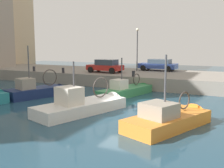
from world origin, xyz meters
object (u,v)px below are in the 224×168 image
Objects in this scene: fishing_boat_white at (86,110)px; parked_car_blue at (158,65)px; fishing_boat_green at (128,94)px; mooring_bollard_north at (34,69)px; mooring_bollard_south at (133,74)px; parked_car_red at (106,66)px; fishing_boat_navy at (40,95)px; mooring_bollard_mid at (63,70)px; quay_streetlamp at (137,42)px; fishing_boat_orange at (172,124)px.

fishing_boat_white is 1.63× the size of parked_car_blue.
fishing_boat_white reaches higher than fishing_boat_green.
mooring_bollard_south is at bearing -90.00° from mooring_bollard_north.
parked_car_red is at bearing 21.38° from fishing_boat_white.
mooring_bollard_south is (6.53, -5.60, 1.36)m from fishing_boat_navy.
mooring_bollard_mid is 4.00m from mooring_bollard_north.
fishing_boat_white is 15.72m from quay_streetlamp.
fishing_boat_green reaches higher than mooring_bollard_mid.
parked_car_red is at bearing -9.77° from fishing_boat_navy.
mooring_bollard_south is 0.11× the size of quay_streetlamp.
parked_car_blue is at bearing -44.92° from parked_car_red.
mooring_bollard_north is (-2.26, 7.91, -0.44)m from parked_car_red.
mooring_bollard_south is 8.00m from mooring_bollard_mid.
quay_streetlamp is at bearing -47.88° from mooring_bollard_mid.
mooring_bollard_north is (0.00, 4.00, 0.00)m from mooring_bollard_mid.
fishing_boat_green reaches higher than parked_car_red.
fishing_boat_white reaches higher than parked_car_blue.
fishing_boat_white is 12.87× the size of mooring_bollard_south.
parked_car_red is at bearing 39.50° from fishing_boat_orange.
mooring_bollard_south is at bearing -162.79° from quay_streetlamp.
parked_car_blue reaches higher than mooring_bollard_south.
fishing_boat_white is at bearing -158.62° from parked_car_red.
mooring_bollard_mid is (9.31, 8.44, 1.35)m from fishing_boat_white.
fishing_boat_green is 8.95m from fishing_boat_orange.
parked_car_red is 0.80× the size of quay_streetlamp.
fishing_boat_green is at bearing -137.32° from parked_car_red.
parked_car_red is at bearing 135.08° from parked_car_blue.
parked_car_red is at bearing 42.68° from fishing_boat_green.
fishing_boat_green is 1.16× the size of fishing_boat_navy.
fishing_boat_white is at bearing -126.79° from mooring_bollard_north.
mooring_bollard_north is at bearing 60.96° from fishing_boat_orange.
mooring_bollard_mid is at bearing -90.00° from mooring_bollard_north.
fishing_boat_green is at bearing -167.31° from mooring_bollard_south.
fishing_boat_white reaches higher than mooring_bollard_mid.
parked_car_red reaches higher than mooring_bollard_north.
fishing_boat_green is 6.44m from fishing_boat_white.
fishing_boat_white is (-2.77, -6.05, 0.01)m from fishing_boat_navy.
fishing_boat_white is 1.47× the size of quay_streetlamp.
fishing_boat_white is 15.60m from mooring_bollard_north.
mooring_bollard_north is at bearing 53.21° from fishing_boat_white.
parked_car_blue is (13.35, -6.05, 1.77)m from fishing_boat_navy.
fishing_boat_orange is 20.67m from mooring_bollard_north.
fishing_boat_white is (0.70, 5.59, 0.01)m from fishing_boat_orange.
fishing_boat_green is at bearing -59.59° from fishing_boat_navy.
mooring_bollard_mid is (-2.26, 3.91, -0.44)m from parked_car_red.
parked_car_blue is at bearing -3.79° from mooring_bollard_south.
fishing_boat_green is 9.21m from mooring_bollard_mid.
fishing_boat_white is 12.87× the size of mooring_bollard_north.
mooring_bollard_north is 0.11× the size of quay_streetlamp.
parked_car_red is 7.01× the size of mooring_bollard_mid.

